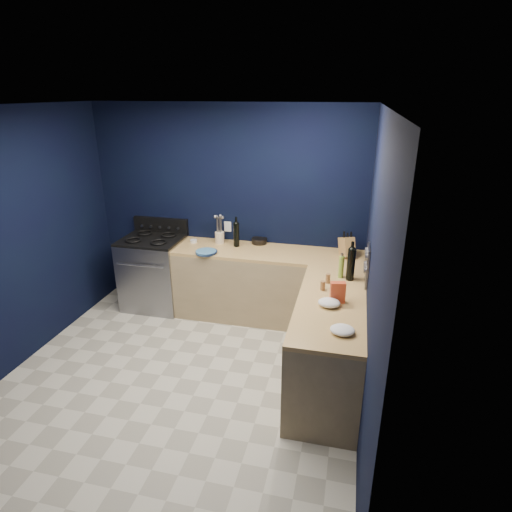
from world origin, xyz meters
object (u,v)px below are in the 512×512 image
(plate_stack, at_px, (206,252))
(knife_block, at_px, (347,247))
(utensil_crock, at_px, (220,238))
(gas_range, at_px, (155,273))
(crouton_bag, at_px, (338,292))

(plate_stack, height_order, knife_block, knife_block)
(plate_stack, distance_m, utensil_crock, 0.40)
(gas_range, xyz_separation_m, utensil_crock, (0.86, 0.17, 0.51))
(crouton_bag, bearing_deg, plate_stack, 137.95)
(plate_stack, xyz_separation_m, knife_block, (1.64, 0.29, 0.10))
(utensil_crock, relative_size, knife_block, 0.64)
(plate_stack, relative_size, utensil_crock, 1.70)
(gas_range, bearing_deg, crouton_bag, -25.23)
(utensil_crock, relative_size, crouton_bag, 0.74)
(plate_stack, bearing_deg, gas_range, 164.94)
(utensil_crock, height_order, crouton_bag, crouton_bag)
(utensil_crock, distance_m, crouton_bag, 2.03)
(gas_range, height_order, knife_block, knife_block)
(plate_stack, bearing_deg, crouton_bag, -29.88)
(plate_stack, xyz_separation_m, crouton_bag, (1.60, -0.92, 0.08))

